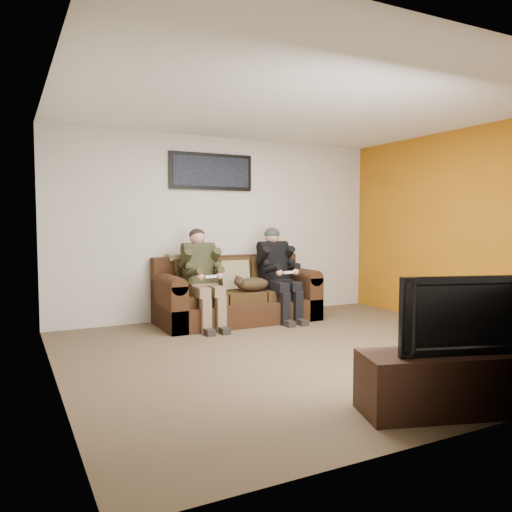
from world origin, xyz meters
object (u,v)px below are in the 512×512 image
cat (252,284)px  television (458,313)px  sofa (236,297)px  tv_stand (456,382)px  framed_poster (211,172)px  person_left (202,272)px  person_right (278,268)px

cat → television: (-0.07, -3.51, 0.19)m
sofa → tv_stand: sofa is taller
television → framed_poster: bearing=111.2°
tv_stand → television: 0.51m
person_left → television: (0.61, -3.59, -0.00)m
television → person_right: bearing=99.6°
tv_stand → television: television is taller
sofa → person_left: 0.71m
tv_stand → television: size_ratio=1.43×
tv_stand → cat: bearing=106.7°
person_right → person_left: bearing=-180.0°
tv_stand → sofa: bearing=108.6°
cat → framed_poster: (-0.32, 0.65, 1.56)m
sofa → person_right: person_right is taller
person_right → cat: person_right is taller
person_right → television: person_right is taller
person_left → framed_poster: size_ratio=1.04×
person_left → cat: 0.71m
sofa → tv_stand: size_ratio=1.56×
person_left → cat: bearing=-6.8°
sofa → person_left: person_left is taller
framed_poster → television: 4.39m
framed_poster → person_right: bearing=-36.7°
sofa → television: size_ratio=2.23×
sofa → person_left: bearing=-162.0°
sofa → person_right: bearing=-18.0°
cat → framed_poster: framed_poster is taller
sofa → framed_poster: 1.81m
cat → television: bearing=-91.1°
framed_poster → television: (0.25, -4.17, -1.37)m
sofa → person_right: 0.71m
cat → tv_stand: cat is taller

